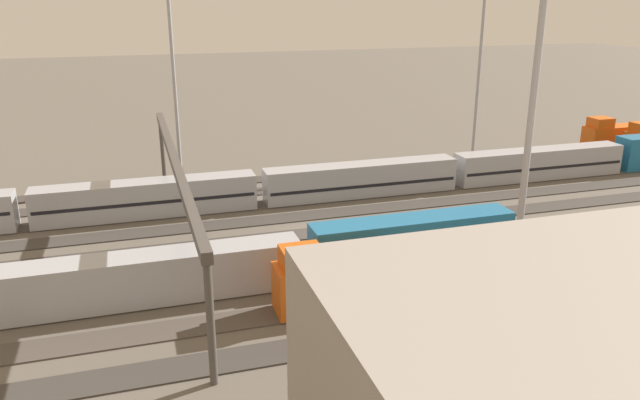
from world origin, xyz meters
name	(u,v)px	position (x,y,z in m)	size (l,w,h in m)	color
ground_plane	(309,234)	(0.00, 0.00, 0.00)	(400.00, 400.00, 0.00)	#60594F
track_bed_0	(265,179)	(0.00, -20.00, 0.06)	(140.00, 2.80, 0.12)	#3D3833
track_bed_1	(274,190)	(0.00, -15.00, 0.06)	(140.00, 2.80, 0.12)	#3D3833
track_bed_2	(284,203)	(0.00, -10.00, 0.06)	(140.00, 2.80, 0.12)	#4C443D
track_bed_3	(296,217)	(0.00, -5.00, 0.06)	(140.00, 2.80, 0.12)	#3D3833
track_bed_4	(309,234)	(0.00, 0.00, 0.06)	(140.00, 2.80, 0.12)	#3D3833
track_bed_5	(324,253)	(0.00, 5.00, 0.06)	(140.00, 2.80, 0.12)	#4C443D
track_bed_6	(341,275)	(0.00, 10.00, 0.06)	(140.00, 2.80, 0.12)	#3D3833
track_bed_7	(363,302)	(0.00, 15.00, 0.06)	(140.00, 2.80, 0.12)	#4C443D
track_bed_8	(388,334)	(0.00, 20.00, 0.06)	(140.00, 2.80, 0.12)	#3D3833
train_on_track_2	(240,190)	(4.92, -10.00, 2.05)	(139.00, 3.06, 4.40)	#1E6B9E
train_on_track_7	(337,281)	(2.10, 15.00, 2.16)	(10.00, 3.00, 5.00)	#D85914
train_on_track_6	(131,279)	(16.83, 10.00, 2.11)	(66.40, 3.00, 4.40)	#1E6B9E
train_on_track_0	(613,136)	(-53.74, -20.00, 2.16)	(10.00, 3.00, 5.00)	#D85914
light_mast_0	(483,18)	(-31.84, -23.34, 19.46)	(2.80, 0.70, 31.12)	#9EA0A5
light_mast_1	(538,56)	(-7.42, 23.20, 19.09)	(2.80, 0.70, 30.45)	#9EA0A5
light_mast_2	(172,51)	(10.27, -23.07, 16.01)	(2.80, 0.70, 24.80)	#9EA0A5
signal_gantry	(175,168)	(12.37, 0.00, 7.80)	(0.70, 45.00, 8.80)	#4C4742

